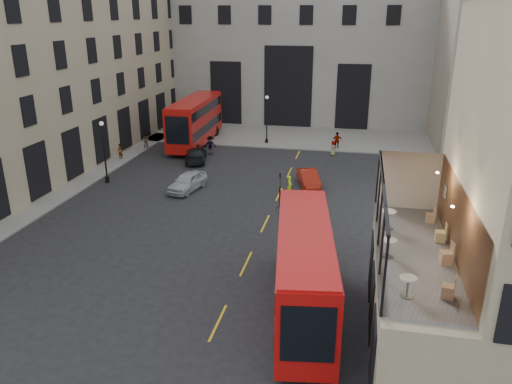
% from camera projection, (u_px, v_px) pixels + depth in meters
% --- Properties ---
extents(ground, '(140.00, 140.00, 0.00)m').
position_uv_depth(ground, '(259.00, 328.00, 23.24)').
color(ground, black).
rests_on(ground, ground).
extents(host_frontage, '(3.00, 11.00, 4.50)m').
position_uv_depth(host_frontage, '(409.00, 302.00, 21.23)').
color(host_frontage, tan).
rests_on(host_frontage, ground).
extents(cafe_floor, '(3.00, 10.00, 0.10)m').
position_uv_depth(cafe_floor, '(415.00, 253.00, 20.45)').
color(cafe_floor, slate).
rests_on(cafe_floor, host_frontage).
extents(gateway, '(35.00, 10.60, 18.00)m').
position_uv_depth(gateway, '(294.00, 48.00, 65.17)').
color(gateway, '#98958E').
rests_on(gateway, ground).
extents(pavement_far, '(40.00, 12.00, 0.12)m').
position_uv_depth(pavement_far, '(273.00, 135.00, 59.35)').
color(pavement_far, slate).
rests_on(pavement_far, ground).
extents(pavement_left, '(8.00, 48.00, 0.12)m').
position_uv_depth(pavement_left, '(11.00, 202.00, 38.47)').
color(pavement_left, slate).
rests_on(pavement_left, ground).
extents(traffic_light_near, '(0.16, 0.20, 3.80)m').
position_uv_depth(traffic_light_near, '(280.00, 192.00, 33.65)').
color(traffic_light_near, black).
rests_on(traffic_light_near, ground).
extents(traffic_light_far, '(0.16, 0.20, 3.80)m').
position_uv_depth(traffic_light_far, '(170.00, 130.00, 51.06)').
color(traffic_light_far, black).
rests_on(traffic_light_far, ground).
extents(street_lamp_a, '(0.36, 0.36, 5.33)m').
position_uv_depth(street_lamp_a, '(105.00, 156.00, 42.24)').
color(street_lamp_a, black).
rests_on(street_lamp_a, ground).
extents(street_lamp_b, '(0.36, 0.36, 5.33)m').
position_uv_depth(street_lamp_b, '(267.00, 122.00, 54.87)').
color(street_lamp_b, black).
rests_on(street_lamp_b, ground).
extents(bus_near, '(4.01, 11.26, 4.40)m').
position_uv_depth(bus_near, '(304.00, 266.00, 23.71)').
color(bus_near, '#AB0C0B').
rests_on(bus_near, ground).
extents(bus_far, '(3.31, 12.66, 5.02)m').
position_uv_depth(bus_far, '(195.00, 119.00, 54.50)').
color(bus_far, '#AE100C').
rests_on(bus_far, ground).
extents(car_a, '(2.59, 4.63, 1.49)m').
position_uv_depth(car_a, '(187.00, 182.00, 40.90)').
color(car_a, '#A6AAAF').
rests_on(car_a, ground).
extents(car_b, '(2.58, 4.40, 1.37)m').
position_uv_depth(car_b, '(308.00, 178.00, 41.87)').
color(car_b, '#961609').
rests_on(car_b, ground).
extents(car_c, '(3.01, 5.03, 1.37)m').
position_uv_depth(car_c, '(196.00, 155.00, 48.81)').
color(car_c, black).
rests_on(car_c, ground).
extents(bicycle, '(1.78, 0.63, 0.93)m').
position_uv_depth(bicycle, '(289.00, 208.00, 36.15)').
color(bicycle, gray).
rests_on(bicycle, ground).
extents(cyclist, '(0.42, 0.62, 1.66)m').
position_uv_depth(cyclist, '(290.00, 186.00, 39.63)').
color(cyclist, '#C2FF1A').
rests_on(cyclist, ground).
extents(pedestrian_a, '(0.93, 0.79, 1.68)m').
position_uv_depth(pedestrian_a, '(146.00, 141.00, 53.16)').
color(pedestrian_a, gray).
rests_on(pedestrian_a, ground).
extents(pedestrian_b, '(1.44, 1.15, 1.95)m').
position_uv_depth(pedestrian_b, '(210.00, 145.00, 51.06)').
color(pedestrian_b, gray).
rests_on(pedestrian_b, ground).
extents(pedestrian_c, '(1.18, 0.73, 1.88)m').
position_uv_depth(pedestrian_c, '(337.00, 141.00, 53.01)').
color(pedestrian_c, gray).
rests_on(pedestrian_c, ground).
extents(pedestrian_d, '(0.81, 0.89, 1.53)m').
position_uv_depth(pedestrian_d, '(333.00, 148.00, 50.85)').
color(pedestrian_d, gray).
rests_on(pedestrian_d, ground).
extents(pedestrian_e, '(0.55, 0.69, 1.65)m').
position_uv_depth(pedestrian_e, '(120.00, 152.00, 49.27)').
color(pedestrian_e, gray).
rests_on(pedestrian_e, ground).
extents(cafe_table_near, '(0.60, 0.60, 0.74)m').
position_uv_depth(cafe_table_near, '(408.00, 284.00, 17.09)').
color(cafe_table_near, silver).
rests_on(cafe_table_near, cafe_floor).
extents(cafe_table_mid, '(0.61, 0.61, 0.77)m').
position_uv_depth(cafe_table_mid, '(389.00, 246.00, 19.86)').
color(cafe_table_mid, silver).
rests_on(cafe_table_mid, cafe_floor).
extents(cafe_table_far, '(0.68, 0.68, 0.86)m').
position_uv_depth(cafe_table_far, '(388.00, 217.00, 22.49)').
color(cafe_table_far, white).
rests_on(cafe_table_far, cafe_floor).
extents(cafe_chair_a, '(0.51, 0.51, 0.86)m').
position_uv_depth(cafe_chair_a, '(449.00, 291.00, 17.12)').
color(cafe_chair_a, tan).
rests_on(cafe_chair_a, cafe_floor).
extents(cafe_chair_b, '(0.50, 0.50, 0.90)m').
position_uv_depth(cafe_chair_b, '(446.00, 257.00, 19.46)').
color(cafe_chair_b, tan).
rests_on(cafe_chair_b, cafe_floor).
extents(cafe_chair_c, '(0.44, 0.44, 0.85)m').
position_uv_depth(cafe_chair_c, '(441.00, 236.00, 21.32)').
color(cafe_chair_c, '#D8BE7D').
rests_on(cafe_chair_c, cafe_floor).
extents(cafe_chair_d, '(0.43, 0.43, 0.75)m').
position_uv_depth(cafe_chair_d, '(431.00, 217.00, 23.30)').
color(cafe_chair_d, tan).
rests_on(cafe_chair_d, cafe_floor).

